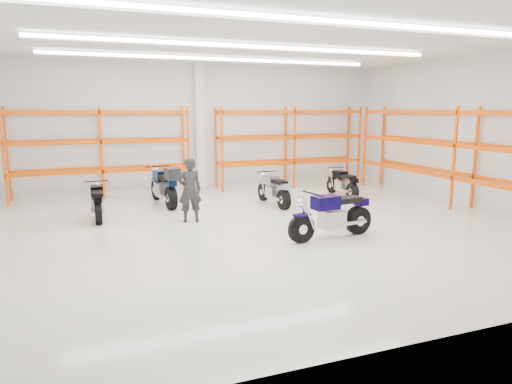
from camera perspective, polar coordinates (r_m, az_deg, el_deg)
name	(u,v)px	position (r m, az deg, el deg)	size (l,w,h in m)	color
ground	(258,228)	(11.36, 0.22, -4.52)	(14.00, 14.00, 0.00)	silver
room_shell	(257,93)	(11.01, 0.18, 12.26)	(14.02, 12.02, 4.51)	silver
motorcycle_main	(335,216)	(10.56, 9.82, -2.94)	(2.24, 0.74, 1.10)	black
motorcycle_back_a	(97,203)	(12.88, -19.20, -1.26)	(0.65, 1.97, 0.97)	black
motorcycle_back_b	(165,186)	(14.13, -11.35, 0.70)	(0.79, 2.43, 1.25)	black
motorcycle_back_c	(274,190)	(13.90, 2.32, 0.19)	(0.67, 2.03, 1.00)	black
motorcycle_back_d	(343,184)	(15.51, 10.83, 1.00)	(0.64, 1.93, 0.95)	black
standing_man	(190,190)	(11.93, -8.29, 0.24)	(0.62, 0.40, 1.69)	black
structural_column	(200,128)	(16.57, -7.04, 7.97)	(0.32, 0.32, 4.50)	white
pallet_racking_back_left	(101,144)	(15.79, -18.83, 5.70)	(5.67, 0.87, 3.00)	#FF3D00
pallet_racking_back_right	(290,139)	(17.40, 4.29, 6.60)	(5.67, 0.87, 3.00)	#FF3D00
pallet_racking_side	(466,147)	(14.65, 24.74, 5.09)	(0.87, 9.07, 3.00)	#FF3D00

